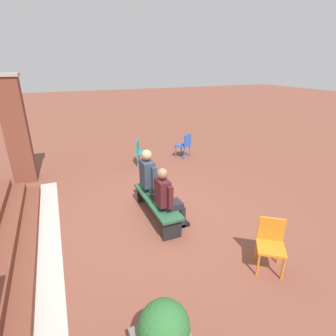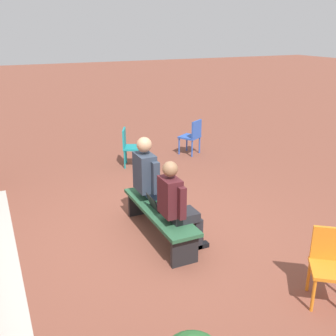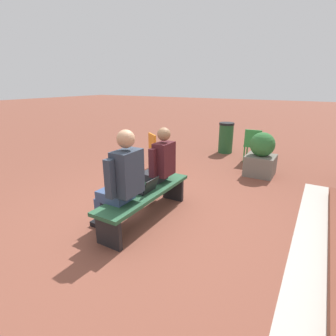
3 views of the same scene
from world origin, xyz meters
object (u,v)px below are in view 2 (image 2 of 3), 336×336
object	(u,v)px
plastic_chair_far_right	(192,135)
plastic_chair_mid_courtyard	(330,261)
person_student	(177,204)
laptop	(158,205)
person_adult	(152,179)
bench	(159,215)
plastic_chair_by_pillar	(130,145)

from	to	relation	value
plastic_chair_far_right	plastic_chair_mid_courtyard	xyz separation A→B (m)	(-5.36, 1.17, 0.00)
person_student	laptop	xyz separation A→B (m)	(0.45, 0.08, -0.20)
plastic_chair_mid_courtyard	person_adult	bearing A→B (deg)	23.14
plastic_chair_mid_courtyard	laptop	bearing A→B (deg)	29.04
laptop	plastic_chair_far_right	distance (m)	4.03
person_student	laptop	size ratio (longest dim) A/B	4.09
bench	plastic_chair_by_pillar	distance (m)	3.20
laptop	plastic_chair_by_pillar	world-z (taller)	plastic_chair_by_pillar
plastic_chair_mid_courtyard	bench	bearing A→B (deg)	28.88
bench	plastic_chair_by_pillar	size ratio (longest dim) A/B	2.14
person_adult	plastic_chair_far_right	bearing A→B (deg)	-38.13
laptop	plastic_chair_mid_courtyard	world-z (taller)	plastic_chair_mid_courtyard
bench	plastic_chair_far_right	xyz separation A→B (m)	(3.29, -2.32, 0.13)
plastic_chair_far_right	plastic_chair_by_pillar	bearing A→B (deg)	95.74
bench	laptop	bearing A→B (deg)	55.32
person_student	plastic_chair_mid_courtyard	bearing A→B (deg)	-146.48
person_student	plastic_chair_by_pillar	distance (m)	3.63
person_student	plastic_chair_far_right	xyz separation A→B (m)	(3.74, -2.25, -0.22)
person_adult	laptop	bearing A→B (deg)	168.97
person_student	plastic_chair_mid_courtyard	world-z (taller)	person_student
person_adult	bench	bearing A→B (deg)	170.71
person_student	person_adult	bearing A→B (deg)	-0.38
person_adult	laptop	world-z (taller)	person_adult
plastic_chair_by_pillar	plastic_chair_mid_courtyard	xyz separation A→B (m)	(-5.20, -0.47, 0.00)
bench	person_student	bearing A→B (deg)	-171.65
bench	plastic_chair_mid_courtyard	distance (m)	2.37
person_adult	plastic_chair_by_pillar	size ratio (longest dim) A/B	1.67
bench	person_student	xyz separation A→B (m)	(-0.44, -0.07, 0.35)
plastic_chair_far_right	plastic_chair_mid_courtyard	distance (m)	5.49
laptop	plastic_chair_far_right	bearing A→B (deg)	-35.31
plastic_chair_far_right	plastic_chair_mid_courtyard	size ratio (longest dim) A/B	1.00
person_student	person_adult	distance (m)	0.88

